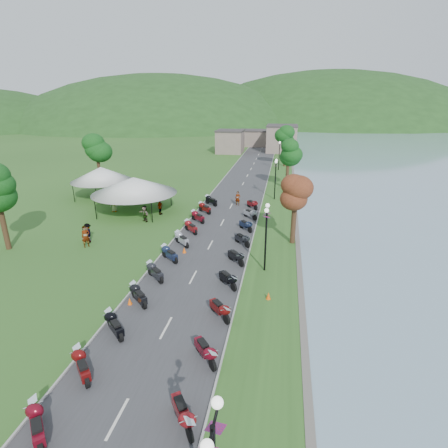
{
  "coord_description": "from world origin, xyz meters",
  "views": [
    {
      "loc": [
        6.03,
        -5.67,
        12.11
      ],
      "look_at": [
        0.86,
        24.06,
        1.3
      ],
      "focal_mm": 28.0,
      "sensor_mm": 36.0,
      "label": 1
    }
  ],
  "objects_px": {
    "pedestrian_a": "(87,247)",
    "pedestrian_c": "(89,242)",
    "vendor_tent_main": "(135,195)",
    "pedestrian_b": "(143,203)"
  },
  "relations": [
    {
      "from": "pedestrian_a",
      "to": "pedestrian_c",
      "type": "bearing_deg",
      "value": 60.65
    },
    {
      "from": "pedestrian_b",
      "to": "pedestrian_c",
      "type": "bearing_deg",
      "value": 89.22
    },
    {
      "from": "pedestrian_a",
      "to": "pedestrian_c",
      "type": "distance_m",
      "value": 1.04
    },
    {
      "from": "vendor_tent_main",
      "to": "pedestrian_c",
      "type": "xyz_separation_m",
      "value": [
        -0.55,
        -9.2,
        -2.0
      ]
    },
    {
      "from": "vendor_tent_main",
      "to": "pedestrian_b",
      "type": "distance_m",
      "value": 4.19
    },
    {
      "from": "vendor_tent_main",
      "to": "pedestrian_c",
      "type": "bearing_deg",
      "value": -93.42
    },
    {
      "from": "pedestrian_b",
      "to": "pedestrian_c",
      "type": "xyz_separation_m",
      "value": [
        0.1,
        -12.83,
        0.0
      ]
    },
    {
      "from": "vendor_tent_main",
      "to": "pedestrian_c",
      "type": "height_order",
      "value": "vendor_tent_main"
    },
    {
      "from": "pedestrian_a",
      "to": "vendor_tent_main",
      "type": "bearing_deg",
      "value": 39.59
    },
    {
      "from": "vendor_tent_main",
      "to": "pedestrian_a",
      "type": "bearing_deg",
      "value": -91.09
    }
  ]
}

